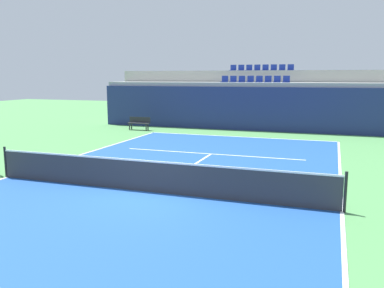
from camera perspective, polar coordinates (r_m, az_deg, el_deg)
ground_plane at (r=12.30m, az=-5.93°, el=-6.82°), size 80.00×80.00×0.00m
court_surface at (r=12.30m, az=-5.93°, el=-6.80°), size 11.00×24.00×0.01m
baseline_far at (r=23.42m, az=6.65°, el=1.03°), size 11.00×0.10×0.00m
sideline_left at (r=15.38m, az=-24.68°, el=-4.28°), size 0.10×24.00×0.00m
sideline_right at (r=11.20m, az=20.52°, el=-8.99°), size 0.10×24.00×0.00m
service_line_far at (r=18.12m, az=2.74°, el=-1.42°), size 8.26×0.10×0.00m
centre_service_line at (r=15.15m, az=-0.75°, el=-3.59°), size 0.10×6.40×0.00m
back_wall at (r=26.22m, az=8.20°, el=4.96°), size 20.86×0.30×2.80m
stands_tier_lower at (r=27.54m, az=8.76°, el=5.45°), size 20.86×2.40×3.08m
stands_tier_upper at (r=29.87m, az=9.64°, el=6.51°), size 20.86×2.40×3.88m
seating_row_lower at (r=27.56m, az=8.88°, el=8.91°), size 4.60×0.44×0.44m
seating_row_upper at (r=29.93m, az=9.79°, el=10.46°), size 4.60×0.44×0.44m
tennis_net at (r=12.17m, az=-5.97°, el=-4.53°), size 11.08×0.08×1.07m
player_bench at (r=26.50m, az=-7.51°, el=3.08°), size 1.50×0.40×0.85m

